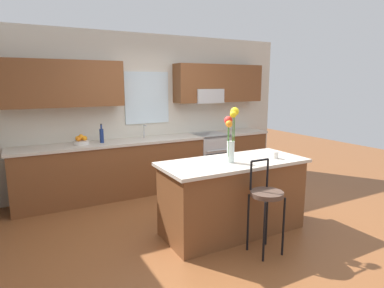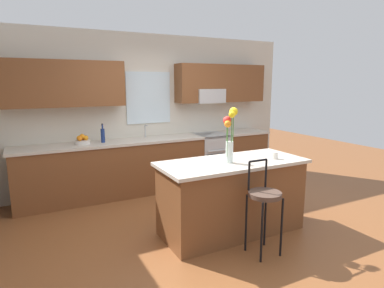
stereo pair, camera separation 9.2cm
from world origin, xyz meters
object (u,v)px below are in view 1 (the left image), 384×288
oven_range (209,158)px  fruit_bowl_oranges (81,141)px  kitchen_island (233,196)px  bottle_olive_oil (102,135)px  flower_vase (231,132)px  bar_stool_near (266,198)px  mug_ceramic (275,155)px

oven_range → fruit_bowl_oranges: 2.38m
kitchen_island → bottle_olive_oil: (-1.14, 2.00, 0.58)m
oven_range → flower_vase: flower_vase is taller
bar_stool_near → bottle_olive_oil: (-1.14, 2.61, 0.41)m
oven_range → bottle_olive_oil: (-2.00, 0.02, 0.58)m
bar_stool_near → kitchen_island: bearing=90.0°
kitchen_island → mug_ceramic: mug_ceramic is taller
bar_stool_near → bottle_olive_oil: bottle_olive_oil is taller
bottle_olive_oil → kitchen_island: bearing=-60.3°
mug_ceramic → oven_range: bearing=81.3°
bottle_olive_oil → oven_range: bearing=-0.7°
kitchen_island → bar_stool_near: bar_stool_near is taller
bottle_olive_oil → mug_ceramic: bearing=-52.0°
kitchen_island → bar_stool_near: size_ratio=1.76×
oven_range → mug_ceramic: (-0.33, -2.12, 0.51)m
kitchen_island → fruit_bowl_oranges: fruit_bowl_oranges is taller
kitchen_island → flower_vase: (-0.08, -0.05, 0.83)m
oven_range → fruit_bowl_oranges: bearing=179.3°
kitchen_island → bar_stool_near: (0.00, -0.62, 0.17)m
kitchen_island → bottle_olive_oil: size_ratio=6.03×
oven_range → flower_vase: 2.38m
oven_range → mug_ceramic: mug_ceramic is taller
kitchen_island → mug_ceramic: size_ratio=20.42×
oven_range → kitchen_island: bearing=-113.6°
oven_range → mug_ceramic: 2.21m
bottle_olive_oil → flower_vase: bearing=-62.7°
mug_ceramic → fruit_bowl_oranges: fruit_bowl_oranges is taller
mug_ceramic → bottle_olive_oil: 2.72m
mug_ceramic → fruit_bowl_oranges: size_ratio=0.37×
fruit_bowl_oranges → flower_vase: bearing=-56.2°
bar_stool_near → fruit_bowl_oranges: bearing=119.1°
bottle_olive_oil → bar_stool_near: bearing=-66.4°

